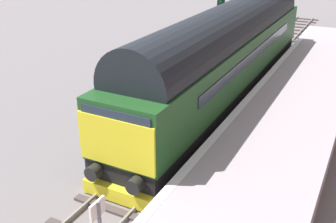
% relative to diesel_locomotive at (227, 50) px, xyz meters
% --- Properties ---
extents(ground_plane, '(140.00, 140.00, 0.00)m').
position_rel_diesel_locomotive_xyz_m(ground_plane, '(-0.00, -7.48, -2.49)').
color(ground_plane, slate).
rests_on(ground_plane, ground).
extents(track_main, '(2.50, 60.00, 0.15)m').
position_rel_diesel_locomotive_xyz_m(track_main, '(-0.00, -7.48, -2.43)').
color(track_main, gray).
rests_on(track_main, ground).
extents(station_platform, '(4.00, 44.00, 1.01)m').
position_rel_diesel_locomotive_xyz_m(station_platform, '(3.60, -7.48, -1.99)').
color(station_platform, '#A69AA0').
rests_on(station_platform, ground).
extents(diesel_locomotive, '(2.74, 19.38, 4.68)m').
position_rel_diesel_locomotive_xyz_m(diesel_locomotive, '(0.00, 0.00, 0.00)').
color(diesel_locomotive, black).
rests_on(diesel_locomotive, ground).
extents(signal_post_far, '(0.44, 0.22, 4.45)m').
position_rel_diesel_locomotive_xyz_m(signal_post_far, '(-2.12, 4.59, 0.42)').
color(signal_post_far, gray).
rests_on(signal_post_far, ground).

